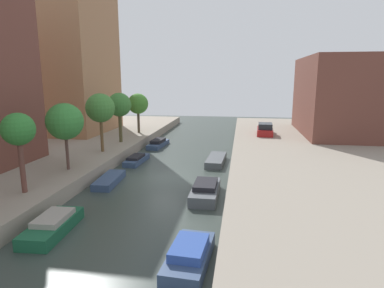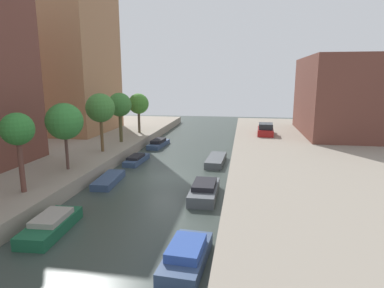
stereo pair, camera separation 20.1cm
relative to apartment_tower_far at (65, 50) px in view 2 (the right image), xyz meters
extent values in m
plane|color=#333D38|center=(16.00, -14.68, -11.03)|extent=(84.00, 84.00, 0.00)
cube|color=gray|center=(31.00, -14.68, -10.53)|extent=(20.00, 64.00, 1.00)
cube|color=#9E704C|center=(0.00, 0.00, 0.00)|extent=(10.00, 11.03, 20.06)
cube|color=brown|center=(34.00, 3.06, -5.45)|extent=(10.00, 14.62, 9.16)
cylinder|color=brown|center=(9.10, -21.71, -8.46)|extent=(0.30, 0.30, 3.14)
sphere|color=#2E7830|center=(9.10, -21.71, -6.22)|extent=(1.90, 1.90, 1.90)
cylinder|color=#513932|center=(9.10, -16.72, -8.70)|extent=(0.23, 0.23, 2.66)
sphere|color=#358136|center=(9.10, -16.72, -6.43)|extent=(2.67, 2.67, 2.67)
cylinder|color=brown|center=(9.10, -10.65, -8.47)|extent=(0.28, 0.28, 3.12)
sphere|color=#3F7F36|center=(9.10, -10.65, -6.00)|extent=(2.62, 2.62, 2.62)
cylinder|color=brown|center=(9.10, -5.99, -8.49)|extent=(0.36, 0.36, 3.09)
sphere|color=#397833|center=(9.10, -5.99, -6.08)|extent=(2.48, 2.48, 2.48)
cylinder|color=#4E4332|center=(9.10, 0.13, -8.68)|extent=(0.31, 0.31, 2.71)
sphere|color=#42862E|center=(9.10, 0.13, -6.44)|extent=(2.50, 2.50, 2.50)
cube|color=maroon|center=(24.58, 1.07, -9.65)|extent=(2.03, 4.29, 0.76)
cube|color=#1E2328|center=(24.58, 0.75, -8.95)|extent=(1.72, 2.39, 0.64)
cube|color=#195638|center=(12.51, -24.44, -10.72)|extent=(1.78, 4.04, 0.62)
cube|color=gray|center=(12.51, -24.29, -10.27)|extent=(1.45, 2.25, 0.28)
cube|color=#33476B|center=(12.20, -16.55, -10.78)|extent=(1.59, 4.01, 0.51)
cube|color=#33476B|center=(12.29, -10.44, -10.79)|extent=(1.38, 3.94, 0.48)
cube|color=black|center=(12.29, -10.61, -10.44)|extent=(1.13, 2.18, 0.23)
cube|color=#33476B|center=(12.43, -3.14, -10.78)|extent=(1.64, 4.58, 0.50)
cube|color=black|center=(12.43, -3.20, -10.36)|extent=(1.30, 2.55, 0.35)
cube|color=#33476B|center=(19.80, -26.18, -10.72)|extent=(1.83, 3.89, 0.62)
cube|color=#2D4C9E|center=(19.80, -26.24, -10.22)|extent=(1.48, 2.17, 0.39)
cube|color=#4C5156|center=(19.56, -18.20, -10.69)|extent=(1.68, 4.32, 0.69)
cube|color=black|center=(19.56, -18.18, -10.18)|extent=(1.43, 2.38, 0.32)
cube|color=#4C5156|center=(19.57, -9.57, -10.73)|extent=(1.68, 4.64, 0.61)
camera|label=1|loc=(21.79, -38.33, -3.34)|focal=30.30mm
camera|label=2|loc=(21.99, -38.29, -3.34)|focal=30.30mm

